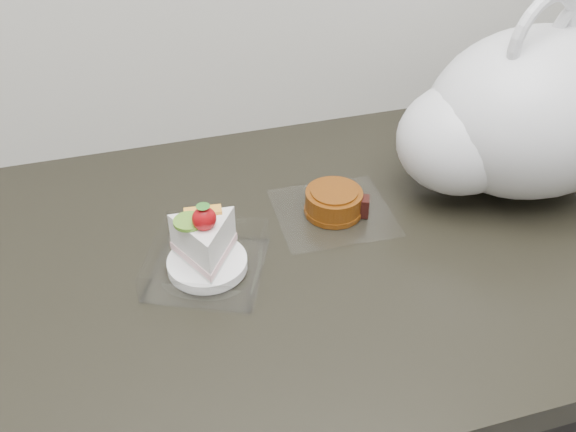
{
  "coord_description": "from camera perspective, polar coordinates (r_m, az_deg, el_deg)",
  "views": [
    {
      "loc": [
        -0.16,
        1.06,
        1.46
      ],
      "look_at": [
        0.03,
        1.7,
        0.94
      ],
      "focal_mm": 40.0,
      "sensor_mm": 36.0,
      "label": 1
    }
  ],
  "objects": [
    {
      "name": "cake_tray",
      "position": [
        0.81,
        -7.28,
        -3.24
      ],
      "size": [
        0.18,
        0.18,
        0.11
      ],
      "rotation": [
        0.0,
        0.0,
        -0.42
      ],
      "color": "white",
      "rests_on": "counter"
    },
    {
      "name": "plastic_bag",
      "position": [
        0.97,
        20.03,
        8.32
      ],
      "size": [
        0.39,
        0.3,
        0.3
      ],
      "rotation": [
        0.0,
        0.0,
        0.16
      ],
      "color": "silver",
      "rests_on": "counter"
    },
    {
      "name": "mooncake_wrap",
      "position": [
        0.91,
        4.17,
        1.08
      ],
      "size": [
        0.17,
        0.16,
        0.04
      ],
      "rotation": [
        0.0,
        0.0,
        0.14
      ],
      "color": "white",
      "rests_on": "counter"
    }
  ]
}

